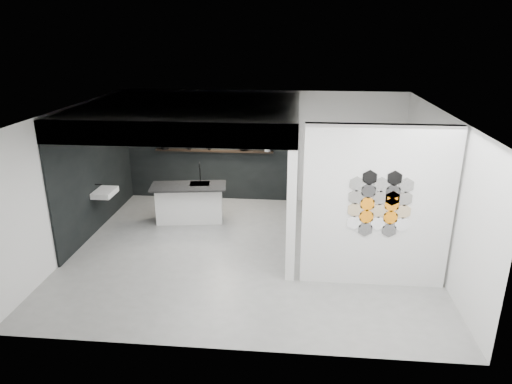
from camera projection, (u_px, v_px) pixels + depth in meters
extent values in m
cube|color=slate|center=(250.00, 251.00, 9.13)|extent=(7.00, 6.00, 0.01)
cube|color=silver|center=(377.00, 208.00, 7.53)|extent=(2.45, 0.15, 2.80)
cube|color=black|center=(211.00, 154.00, 11.63)|extent=(4.40, 0.04, 2.35)
cube|color=black|center=(97.00, 175.00, 9.97)|extent=(0.04, 4.00, 2.35)
cube|color=silver|center=(191.00, 114.00, 9.32)|extent=(4.40, 4.00, 0.40)
cube|color=silver|center=(291.00, 218.00, 7.73)|extent=(0.16, 0.16, 2.35)
cube|color=silver|center=(165.00, 134.00, 7.52)|extent=(4.40, 0.16, 0.40)
cube|color=silver|center=(105.00, 193.00, 9.88)|extent=(0.40, 0.60, 0.12)
cube|color=black|center=(214.00, 151.00, 11.48)|extent=(3.00, 0.15, 0.04)
cube|color=silver|center=(190.00, 203.00, 10.44)|extent=(1.54, 0.74, 0.85)
cube|color=black|center=(188.00, 186.00, 10.22)|extent=(1.76, 0.97, 0.04)
cube|color=black|center=(200.00, 184.00, 10.34)|extent=(0.49, 0.43, 0.01)
cylinder|color=black|center=(200.00, 173.00, 10.46)|extent=(0.03, 0.03, 0.39)
torus|color=black|center=(199.00, 165.00, 10.34)|extent=(0.04, 0.14, 0.14)
cylinder|color=black|center=(165.00, 146.00, 11.56)|extent=(0.24, 0.24, 0.16)
ellipsoid|color=black|center=(243.00, 147.00, 11.39)|extent=(0.25, 0.25, 0.17)
cylinder|color=gray|center=(268.00, 149.00, 11.34)|extent=(0.19, 0.19, 0.11)
cylinder|color=gray|center=(268.00, 149.00, 11.34)|extent=(0.12, 0.12, 0.13)
cylinder|color=black|center=(209.00, 146.00, 11.46)|extent=(0.08, 0.08, 0.18)
cylinder|color=black|center=(189.00, 147.00, 11.51)|extent=(0.09, 0.09, 0.11)
cylinder|color=white|center=(354.00, 222.00, 7.56)|extent=(0.26, 0.02, 0.26)
cylinder|color=tan|center=(355.00, 210.00, 7.48)|extent=(0.26, 0.02, 0.26)
cylinder|color=#66635E|center=(356.00, 197.00, 7.41)|extent=(0.26, 0.02, 0.26)
cylinder|color=silver|center=(357.00, 184.00, 7.33)|extent=(0.26, 0.02, 0.26)
cylinder|color=black|center=(365.00, 229.00, 7.58)|extent=(0.26, 0.02, 0.26)
cylinder|color=orange|center=(366.00, 217.00, 7.50)|extent=(0.26, 0.02, 0.26)
cylinder|color=orange|center=(367.00, 204.00, 7.43)|extent=(0.26, 0.02, 0.26)
cylinder|color=#2D2D2D|center=(369.00, 191.00, 7.35)|extent=(0.26, 0.02, 0.26)
cylinder|color=black|center=(370.00, 178.00, 7.28)|extent=(0.26, 0.02, 0.26)
cylinder|color=white|center=(378.00, 223.00, 7.52)|extent=(0.26, 0.02, 0.26)
cylinder|color=tan|center=(379.00, 211.00, 7.45)|extent=(0.26, 0.02, 0.26)
cylinder|color=#66635E|center=(380.00, 198.00, 7.37)|extent=(0.26, 0.02, 0.26)
cylinder|color=silver|center=(382.00, 185.00, 7.30)|extent=(0.26, 0.02, 0.26)
cylinder|color=black|center=(389.00, 230.00, 7.55)|extent=(0.26, 0.02, 0.26)
cylinder|color=orange|center=(390.00, 217.00, 7.47)|extent=(0.26, 0.02, 0.26)
cylinder|color=orange|center=(392.00, 205.00, 7.39)|extent=(0.26, 0.02, 0.26)
cylinder|color=#2D2D2D|center=(393.00, 192.00, 7.32)|extent=(0.26, 0.02, 0.26)
cylinder|color=black|center=(395.00, 178.00, 7.24)|extent=(0.26, 0.02, 0.26)
cylinder|color=white|center=(402.00, 224.00, 7.49)|extent=(0.26, 0.02, 0.26)
cylinder|color=tan|center=(403.00, 212.00, 7.41)|extent=(0.26, 0.02, 0.26)
cylinder|color=#66635E|center=(405.00, 199.00, 7.34)|extent=(0.26, 0.02, 0.26)
cylinder|color=silver|center=(406.00, 185.00, 7.26)|extent=(0.26, 0.02, 0.26)
cylinder|color=orange|center=(393.00, 198.00, 7.36)|extent=(0.26, 0.02, 0.26)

